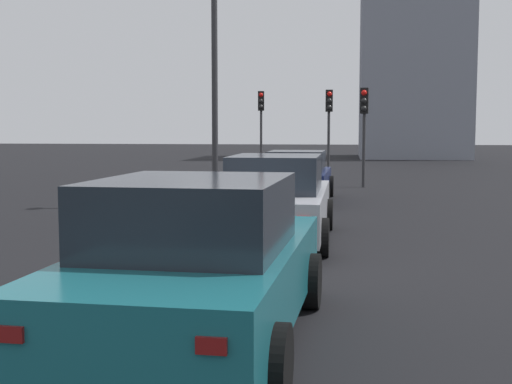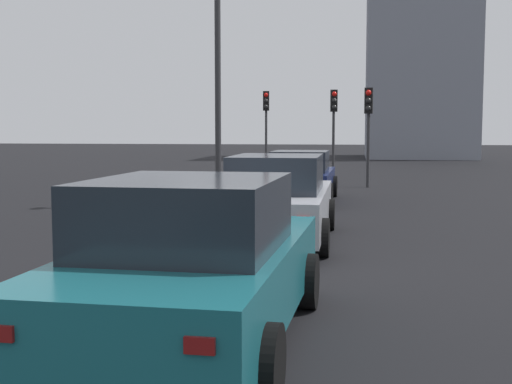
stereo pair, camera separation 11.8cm
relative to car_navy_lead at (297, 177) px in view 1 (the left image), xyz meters
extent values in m
cube|color=black|center=(-9.25, 0.02, -0.80)|extent=(160.00, 160.00, 0.20)
cube|color=#141E4C|center=(0.06, 0.00, -0.14)|extent=(4.35, 1.81, 0.61)
cube|color=#1E232B|center=(-0.16, 0.00, 0.45)|extent=(1.97, 1.56, 0.57)
cylinder|color=black|center=(1.38, -0.89, -0.38)|extent=(0.64, 0.23, 0.64)
cylinder|color=black|center=(1.41, 0.85, -0.38)|extent=(0.64, 0.23, 0.64)
cylinder|color=black|center=(-1.30, -0.85, -0.38)|extent=(0.64, 0.23, 0.64)
cylinder|color=black|center=(-1.27, 0.89, -0.38)|extent=(0.64, 0.23, 0.64)
cube|color=red|center=(-2.13, -0.59, -0.03)|extent=(0.03, 0.20, 0.11)
cube|color=red|center=(-2.11, 0.66, -0.03)|extent=(0.03, 0.20, 0.11)
cube|color=#A8AAB2|center=(-6.99, -0.16, -0.10)|extent=(4.80, 1.77, 0.69)
cube|color=#1E232B|center=(-7.23, -0.16, 0.57)|extent=(2.16, 1.56, 0.65)
cylinder|color=black|center=(-5.50, -1.03, -0.38)|extent=(0.64, 0.22, 0.64)
cylinder|color=black|center=(-5.50, 0.73, -0.38)|extent=(0.64, 0.22, 0.64)
cylinder|color=black|center=(-8.47, -1.04, -0.38)|extent=(0.64, 0.22, 0.64)
cylinder|color=black|center=(-8.48, 0.72, -0.38)|extent=(0.64, 0.22, 0.64)
cube|color=red|center=(-9.40, -0.80, 0.03)|extent=(0.03, 0.20, 0.11)
cube|color=red|center=(-9.40, 0.47, 0.03)|extent=(0.03, 0.20, 0.11)
cube|color=#19606B|center=(-13.03, -0.03, -0.09)|extent=(4.64, 2.06, 0.70)
cube|color=#1E232B|center=(-13.26, -0.02, 0.58)|extent=(2.12, 1.74, 0.65)
cylinder|color=black|center=(-11.65, -1.03, -0.38)|extent=(0.65, 0.24, 0.64)
cylinder|color=black|center=(-11.58, 0.85, -0.38)|extent=(0.65, 0.24, 0.64)
cylinder|color=black|center=(-14.48, -0.92, -0.38)|extent=(0.65, 0.24, 0.64)
cylinder|color=black|center=(-14.41, 0.96, -0.38)|extent=(0.65, 0.24, 0.64)
cube|color=maroon|center=(-15.35, -0.62, 0.03)|extent=(0.04, 0.20, 0.11)
cube|color=maroon|center=(-15.30, 0.73, 0.03)|extent=(0.04, 0.20, 0.11)
cylinder|color=#2D2D30|center=(4.90, -1.98, 0.60)|extent=(0.11, 0.11, 2.60)
cube|color=black|center=(4.84, -1.98, 2.35)|extent=(0.23, 0.30, 0.90)
sphere|color=red|center=(4.73, -1.96, 2.62)|extent=(0.20, 0.20, 0.20)
sphere|color=black|center=(4.73, -1.96, 2.35)|extent=(0.20, 0.20, 0.20)
sphere|color=black|center=(4.73, -1.96, 2.08)|extent=(0.20, 0.20, 0.20)
cylinder|color=#2D2D30|center=(12.16, 2.61, 0.75)|extent=(0.11, 0.11, 2.92)
cube|color=black|center=(12.10, 2.61, 2.66)|extent=(0.22, 0.29, 0.90)
sphere|color=red|center=(11.99, 2.60, 2.93)|extent=(0.20, 0.20, 0.20)
sphere|color=black|center=(11.99, 2.60, 2.66)|extent=(0.20, 0.20, 0.20)
sphere|color=black|center=(11.99, 2.60, 2.39)|extent=(0.20, 0.20, 0.20)
cylinder|color=#2D2D30|center=(9.00, -0.62, 0.68)|extent=(0.11, 0.11, 2.78)
cube|color=black|center=(8.94, -0.63, 2.52)|extent=(0.23, 0.30, 0.90)
sphere|color=red|center=(8.83, -0.65, 2.79)|extent=(0.20, 0.20, 0.20)
sphere|color=black|center=(8.83, -0.65, 2.52)|extent=(0.20, 0.20, 0.20)
sphere|color=black|center=(8.83, -0.65, 2.25)|extent=(0.20, 0.20, 0.20)
cylinder|color=#2D2D30|center=(-1.47, 2.11, 2.36)|extent=(0.16, 0.16, 6.12)
cube|color=gray|center=(31.05, -5.98, 7.31)|extent=(8.61, 7.46, 16.04)
camera|label=1|loc=(-19.34, -1.44, 1.37)|focal=47.49mm
camera|label=2|loc=(-19.32, -1.56, 1.37)|focal=47.49mm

